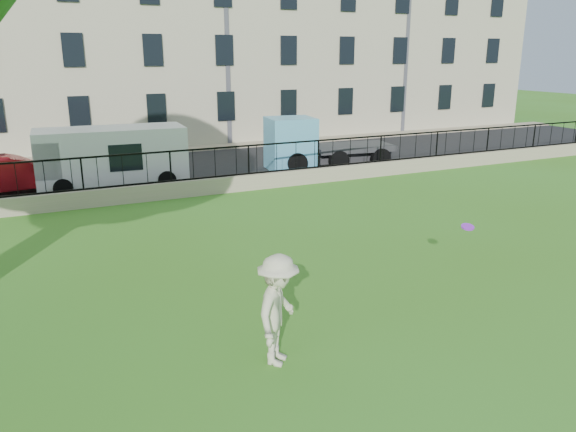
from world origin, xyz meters
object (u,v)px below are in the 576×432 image
frisbee (468,227)px  red_sedan (13,174)px  white_van (112,158)px  man (278,310)px  blue_truck (327,142)px

frisbee → red_sedan: 16.97m
white_van → man: bearing=-84.8°
white_van → blue_truck: size_ratio=1.00×
red_sedan → white_van: white_van is taller
man → blue_truck: size_ratio=0.35×
man → red_sedan: 15.81m
frisbee → red_sedan: bearing=120.6°
frisbee → man: bearing=-171.3°
frisbee → white_van: (-5.11, 13.84, -0.43)m
red_sedan → white_van: size_ratio=0.76×
frisbee → white_van: white_van is taller
red_sedan → white_van: 3.64m
man → blue_truck: blue_truck is taller
blue_truck → man: bearing=-114.6°
red_sedan → white_van: (3.53, -0.74, 0.47)m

